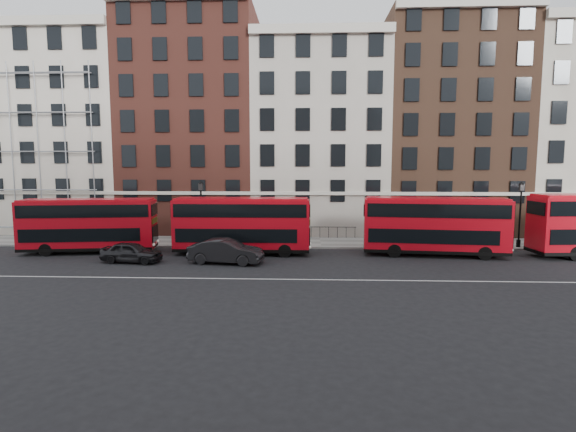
{
  "coord_description": "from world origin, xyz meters",
  "views": [
    {
      "loc": [
        -1.16,
        -28.04,
        6.75
      ],
      "look_at": [
        -2.59,
        5.0,
        3.0
      ],
      "focal_mm": 28.0,
      "sensor_mm": 36.0,
      "label": 1
    }
  ],
  "objects_px": {
    "bus_a": "(88,224)",
    "bus_b": "(242,224)",
    "bus_c": "(434,225)",
    "car_front": "(226,251)",
    "car_rear": "(132,252)"
  },
  "relations": [
    {
      "from": "bus_b",
      "to": "car_rear",
      "type": "distance_m",
      "value": 8.12
    },
    {
      "from": "bus_c",
      "to": "car_rear",
      "type": "xyz_separation_m",
      "value": [
        -21.68,
        -3.25,
        -1.63
      ]
    },
    {
      "from": "bus_c",
      "to": "car_front",
      "type": "height_order",
      "value": "bus_c"
    },
    {
      "from": "bus_a",
      "to": "car_rear",
      "type": "xyz_separation_m",
      "value": [
        4.62,
        -3.25,
        -1.53
      ]
    },
    {
      "from": "car_rear",
      "to": "bus_a",
      "type": "bearing_deg",
      "value": 61.97
    },
    {
      "from": "car_rear",
      "to": "car_front",
      "type": "relative_size",
      "value": 0.83
    },
    {
      "from": "bus_a",
      "to": "bus_b",
      "type": "distance_m",
      "value": 11.88
    },
    {
      "from": "bus_a",
      "to": "bus_c",
      "type": "bearing_deg",
      "value": -7.98
    },
    {
      "from": "bus_a",
      "to": "car_rear",
      "type": "height_order",
      "value": "bus_a"
    },
    {
      "from": "bus_c",
      "to": "car_front",
      "type": "distance_m",
      "value": 15.47
    },
    {
      "from": "bus_a",
      "to": "car_front",
      "type": "relative_size",
      "value": 2.0
    },
    {
      "from": "bus_b",
      "to": "car_front",
      "type": "xyz_separation_m",
      "value": [
        -0.64,
        -3.26,
        -1.47
      ]
    },
    {
      "from": "bus_a",
      "to": "car_front",
      "type": "height_order",
      "value": "bus_a"
    },
    {
      "from": "car_front",
      "to": "bus_a",
      "type": "bearing_deg",
      "value": 82.33
    },
    {
      "from": "bus_c",
      "to": "car_rear",
      "type": "height_order",
      "value": "bus_c"
    }
  ]
}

